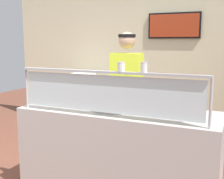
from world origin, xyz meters
TOP-DOWN VIEW (x-y plane):
  - ground_plane at (1.02, 1.00)m, footprint 12.00×12.00m
  - shop_rear_unit at (1.02, 2.73)m, footprint 6.43×0.13m
  - serving_counter at (1.02, 0.36)m, footprint 2.03×0.71m
  - sneeze_guard at (1.02, 0.06)m, footprint 1.86×0.06m
  - pizza_tray at (0.95, 0.39)m, footprint 0.50×0.50m
  - pizza_server at (0.95, 0.37)m, footprint 0.14×0.29m
  - parmesan_shaker at (1.17, 0.06)m, footprint 0.06×0.06m
  - pepper_flake_shaker at (1.38, 0.06)m, footprint 0.06×0.06m
  - worker_figure at (0.82, 1.08)m, footprint 0.41×0.50m
  - prep_shelf at (-0.54, 2.24)m, footprint 0.70×0.55m
  - pizza_box_stack at (-0.54, 2.24)m, footprint 0.46×0.45m

SIDE VIEW (x-z plane):
  - ground_plane at x=1.02m, z-range 0.00..0.00m
  - prep_shelf at x=-0.54m, z-range 0.00..0.89m
  - serving_counter at x=1.02m, z-range 0.00..0.95m
  - pizza_tray at x=0.95m, z-range 0.95..0.99m
  - pizza_box_stack at x=-0.54m, z-range 0.89..1.07m
  - pizza_server at x=0.95m, z-range 0.99..0.99m
  - worker_figure at x=0.82m, z-range 0.13..1.89m
  - sneeze_guard at x=1.02m, z-range 1.01..1.44m
  - shop_rear_unit at x=1.02m, z-range 0.01..2.71m
  - parmesan_shaker at x=1.17m, z-range 1.37..1.46m
  - pepper_flake_shaker at x=1.38m, z-range 1.37..1.46m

